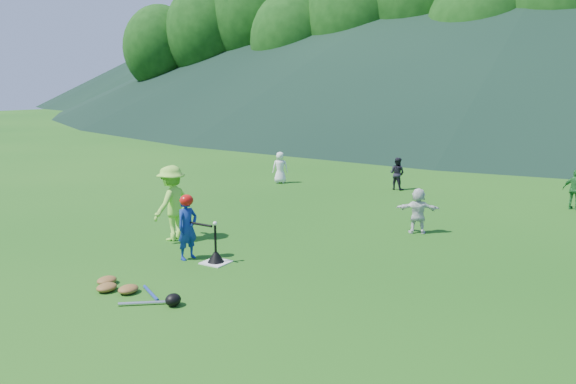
{
  "coord_description": "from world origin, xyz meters",
  "views": [
    {
      "loc": [
        6.2,
        -7.62,
        3.18
      ],
      "look_at": [
        0.0,
        2.5,
        0.9
      ],
      "focal_mm": 35.0,
      "sensor_mm": 36.0,
      "label": 1
    }
  ],
  "objects_px": {
    "adult_coach": "(172,203)",
    "fielder_b": "(397,174)",
    "fielder_c": "(575,190)",
    "fielder_d": "(418,211)",
    "home_plate": "(216,262)",
    "batter_child": "(187,228)",
    "fielder_a": "(280,168)",
    "batting_tee": "(216,256)",
    "equipment_pile": "(128,289)"
  },
  "relations": [
    {
      "from": "home_plate",
      "to": "fielder_a",
      "type": "xyz_separation_m",
      "value": [
        -3.48,
        7.68,
        0.5
      ]
    },
    {
      "from": "fielder_b",
      "to": "fielder_c",
      "type": "relative_size",
      "value": 0.96
    },
    {
      "from": "adult_coach",
      "to": "batting_tee",
      "type": "relative_size",
      "value": 2.29
    },
    {
      "from": "fielder_c",
      "to": "equipment_pile",
      "type": "distance_m",
      "value": 11.53
    },
    {
      "from": "equipment_pile",
      "to": "batter_child",
      "type": "bearing_deg",
      "value": 101.74
    },
    {
      "from": "fielder_d",
      "to": "batter_child",
      "type": "bearing_deg",
      "value": 30.49
    },
    {
      "from": "fielder_c",
      "to": "fielder_d",
      "type": "bearing_deg",
      "value": 69.13
    },
    {
      "from": "fielder_a",
      "to": "batting_tee",
      "type": "distance_m",
      "value": 8.44
    },
    {
      "from": "adult_coach",
      "to": "fielder_b",
      "type": "distance_m",
      "value": 8.06
    },
    {
      "from": "fielder_b",
      "to": "batting_tee",
      "type": "distance_m",
      "value": 8.6
    },
    {
      "from": "batter_child",
      "to": "fielder_d",
      "type": "bearing_deg",
      "value": -27.91
    },
    {
      "from": "home_plate",
      "to": "fielder_b",
      "type": "distance_m",
      "value": 8.6
    },
    {
      "from": "fielder_c",
      "to": "equipment_pile",
      "type": "bearing_deg",
      "value": 73.05
    },
    {
      "from": "batter_child",
      "to": "batting_tee",
      "type": "xyz_separation_m",
      "value": [
        0.59,
        0.07,
        -0.46
      ]
    },
    {
      "from": "adult_coach",
      "to": "equipment_pile",
      "type": "xyz_separation_m",
      "value": [
        1.53,
        -2.67,
        -0.71
      ]
    },
    {
      "from": "home_plate",
      "to": "batter_child",
      "type": "distance_m",
      "value": 0.84
    },
    {
      "from": "batter_child",
      "to": "batting_tee",
      "type": "relative_size",
      "value": 1.75
    },
    {
      "from": "fielder_c",
      "to": "batting_tee",
      "type": "bearing_deg",
      "value": 69.02
    },
    {
      "from": "fielder_c",
      "to": "home_plate",
      "type": "bearing_deg",
      "value": 69.02
    },
    {
      "from": "fielder_d",
      "to": "batting_tee",
      "type": "xyz_separation_m",
      "value": [
        -2.42,
        -3.93,
        -0.37
      ]
    },
    {
      "from": "batter_child",
      "to": "adult_coach",
      "type": "height_order",
      "value": "adult_coach"
    },
    {
      "from": "fielder_a",
      "to": "fielder_c",
      "type": "relative_size",
      "value": 0.99
    },
    {
      "from": "home_plate",
      "to": "adult_coach",
      "type": "relative_size",
      "value": 0.29
    },
    {
      "from": "adult_coach",
      "to": "fielder_d",
      "type": "bearing_deg",
      "value": 122.73
    },
    {
      "from": "adult_coach",
      "to": "fielder_d",
      "type": "relative_size",
      "value": 1.56
    },
    {
      "from": "home_plate",
      "to": "fielder_c",
      "type": "height_order",
      "value": "fielder_c"
    },
    {
      "from": "fielder_a",
      "to": "batting_tee",
      "type": "relative_size",
      "value": 1.51
    },
    {
      "from": "home_plate",
      "to": "fielder_c",
      "type": "distance_m",
      "value": 9.78
    },
    {
      "from": "batter_child",
      "to": "equipment_pile",
      "type": "xyz_separation_m",
      "value": [
        0.38,
        -1.83,
        -0.53
      ]
    },
    {
      "from": "fielder_b",
      "to": "fielder_d",
      "type": "relative_size",
      "value": 1.0
    },
    {
      "from": "batting_tee",
      "to": "fielder_b",
      "type": "bearing_deg",
      "value": 88.74
    },
    {
      "from": "fielder_b",
      "to": "batting_tee",
      "type": "bearing_deg",
      "value": 95.82
    },
    {
      "from": "fielder_b",
      "to": "adult_coach",
      "type": "bearing_deg",
      "value": 83.17
    },
    {
      "from": "home_plate",
      "to": "batting_tee",
      "type": "relative_size",
      "value": 0.66
    },
    {
      "from": "home_plate",
      "to": "batter_child",
      "type": "xyz_separation_m",
      "value": [
        -0.59,
        -0.07,
        0.58
      ]
    },
    {
      "from": "batter_child",
      "to": "fielder_b",
      "type": "bearing_deg",
      "value": 3.94
    },
    {
      "from": "batting_tee",
      "to": "equipment_pile",
      "type": "bearing_deg",
      "value": -96.43
    },
    {
      "from": "adult_coach",
      "to": "equipment_pile",
      "type": "distance_m",
      "value": 3.16
    },
    {
      "from": "batter_child",
      "to": "fielder_a",
      "type": "xyz_separation_m",
      "value": [
        -2.89,
        7.75,
        -0.08
      ]
    },
    {
      "from": "fielder_b",
      "to": "equipment_pile",
      "type": "height_order",
      "value": "fielder_b"
    },
    {
      "from": "fielder_c",
      "to": "batting_tee",
      "type": "xyz_separation_m",
      "value": [
        -5.1,
        -8.32,
        -0.39
      ]
    },
    {
      "from": "home_plate",
      "to": "fielder_d",
      "type": "xyz_separation_m",
      "value": [
        2.42,
        3.93,
        0.49
      ]
    },
    {
      "from": "fielder_a",
      "to": "fielder_d",
      "type": "xyz_separation_m",
      "value": [
        5.9,
        -3.75,
        -0.01
      ]
    },
    {
      "from": "home_plate",
      "to": "adult_coach",
      "type": "distance_m",
      "value": 2.06
    },
    {
      "from": "adult_coach",
      "to": "fielder_b",
      "type": "height_order",
      "value": "adult_coach"
    },
    {
      "from": "fielder_b",
      "to": "fielder_d",
      "type": "distance_m",
      "value": 5.16
    },
    {
      "from": "fielder_a",
      "to": "fielder_b",
      "type": "height_order",
      "value": "fielder_a"
    },
    {
      "from": "fielder_a",
      "to": "fielder_d",
      "type": "height_order",
      "value": "fielder_a"
    },
    {
      "from": "adult_coach",
      "to": "equipment_pile",
      "type": "height_order",
      "value": "adult_coach"
    },
    {
      "from": "adult_coach",
      "to": "batting_tee",
      "type": "bearing_deg",
      "value": 61.81
    }
  ]
}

